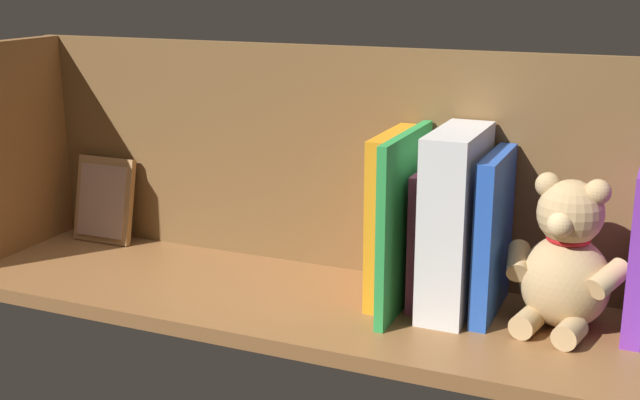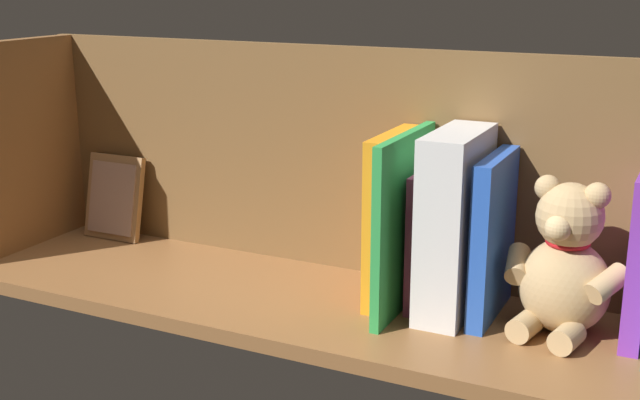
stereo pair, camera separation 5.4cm
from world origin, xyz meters
TOP-DOWN VIEW (x-y plane):
  - ground_plane at (0.00, 0.00)cm, footprint 116.72×31.70cm
  - shelf_back_panel at (0.00, -13.60)cm, footprint 116.72×1.50cm
  - shelf_side_divider at (56.36, 0.00)cm, footprint 2.40×25.70cm
  - teddy_bear at (-33.70, -3.45)cm, footprint 16.51×14.90cm
  - book_4 at (-23.77, -4.70)cm, footprint 2.46×15.49cm
  - dictionary_thick_white at (-18.59, -3.96)cm, footprint 6.32×16.78cm
  - book_5 at (-13.99, -5.55)cm, footprint 1.29×13.79cm
  - book_6 at (-11.88, -2.10)cm, footprint 1.32×20.70cm
  - book_7 at (-9.08, -4.67)cm, footprint 2.69×15.55cm
  - picture_frame_leaning at (45.46, -9.85)cm, footprint 11.33×4.57cm

SIDE VIEW (x-z plane):
  - ground_plane at x=0.00cm, z-range -2.20..0.00cm
  - picture_frame_leaning at x=45.46cm, z-range -0.13..14.75cm
  - teddy_bear at x=-33.70cm, z-range -1.24..19.51cm
  - book_5 at x=-13.99cm, z-range 0.00..19.62cm
  - book_4 at x=-23.77cm, z-range 0.00..22.62cm
  - book_7 at x=-9.08cm, z-range 0.00..24.38cm
  - book_6 at x=-11.88cm, z-range 0.00..25.03cm
  - dictionary_thick_white at x=-18.59cm, z-range 0.00..25.58cm
  - shelf_back_panel at x=0.00cm, z-range 0.00..35.19cm
  - shelf_side_divider at x=56.36cm, z-range 0.00..35.19cm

